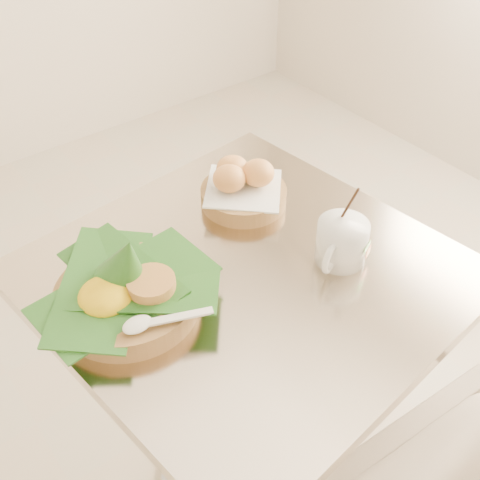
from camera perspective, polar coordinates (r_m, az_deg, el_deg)
cafe_table at (r=1.27m, az=0.67°, el=-10.23°), size 0.77×0.77×0.75m
rice_basket at (r=1.03m, az=-10.75°, el=-4.67°), size 0.31×0.31×0.16m
bread_basket at (r=1.25m, az=0.21°, el=5.05°), size 0.21×0.21×0.09m
coffee_mug at (r=1.11m, az=9.58°, el=-0.16°), size 0.13×0.10×0.16m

